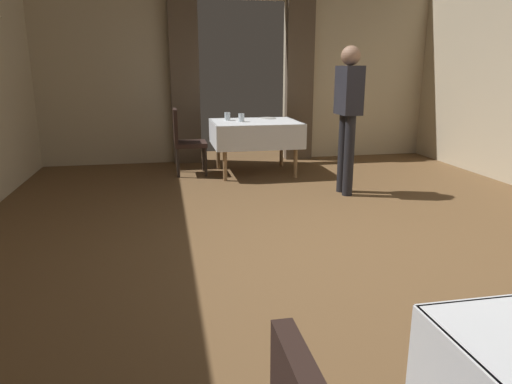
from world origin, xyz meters
TOP-DOWN VIEW (x-y plane):
  - ground at (0.00, 0.00)m, footprint 10.08×10.08m
  - wall_back at (0.00, 4.18)m, footprint 6.40×0.27m
  - dining_table_mid at (-0.00, 3.08)m, footprint 1.21×1.02m
  - chair_mid_left at (-0.99, 3.19)m, footprint 0.44×0.44m
  - plate_mid_a at (0.25, 3.39)m, footprint 0.24×0.24m
  - glass_mid_b at (-0.21, 3.04)m, footprint 0.08×0.08m
  - glass_mid_c at (-0.37, 3.26)m, footprint 0.08×0.08m
  - person_waiter_by_doorway at (0.84, 1.76)m, footprint 0.23×0.37m

SIDE VIEW (x-z plane):
  - ground at x=0.00m, z-range 0.00..0.00m
  - chair_mid_left at x=-0.99m, z-range 0.05..0.98m
  - dining_table_mid at x=0.00m, z-range 0.27..1.02m
  - plate_mid_a at x=0.25m, z-range 0.75..0.76m
  - glass_mid_c at x=-0.37m, z-range 0.75..0.86m
  - glass_mid_b at x=-0.21m, z-range 0.75..0.86m
  - person_waiter_by_doorway at x=0.84m, z-range 0.16..1.88m
  - wall_back at x=0.00m, z-range 0.02..3.02m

